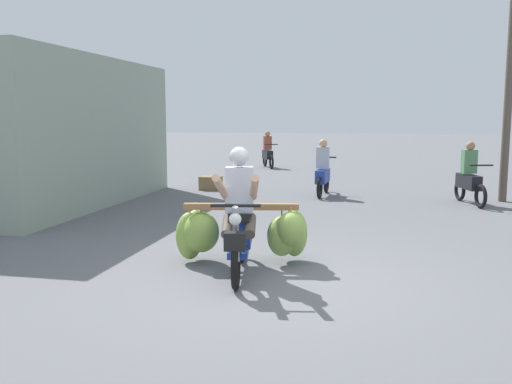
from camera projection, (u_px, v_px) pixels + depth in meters
ground_plane at (277, 283)px, 6.50m from camera, size 120.00×120.00×0.00m
motorbike_main_loaded at (244, 229)px, 7.19m from camera, size 1.80×1.92×1.58m
motorbike_distant_ahead_left at (268, 153)px, 21.19m from camera, size 0.80×1.51×1.40m
motorbike_distant_ahead_right at (323, 173)px, 13.57m from camera, size 0.50×1.62×1.40m
motorbike_distant_far_ahead at (469, 179)px, 12.32m from camera, size 0.62×1.59×1.40m
shopfront_building at (24, 132)px, 12.37m from camera, size 4.22×6.54×3.21m
produce_crate at (211, 183)px, 14.78m from camera, size 0.56×0.40×0.36m
utility_pole at (511, 53)px, 12.33m from camera, size 0.18×0.18×6.70m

